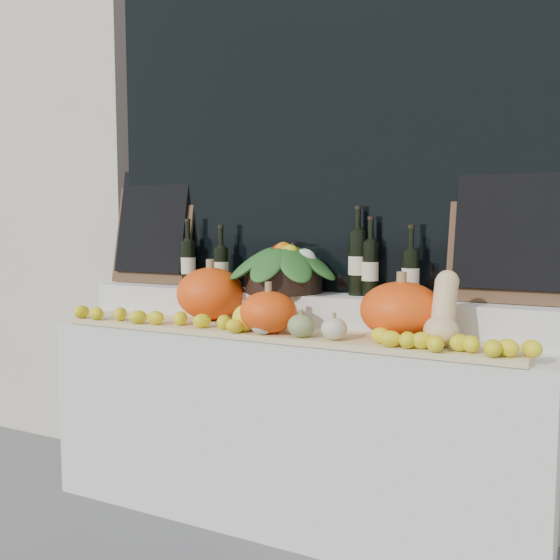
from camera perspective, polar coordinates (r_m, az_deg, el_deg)
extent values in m
cube|color=beige|center=(3.57, 6.16, 19.53)|extent=(7.00, 0.90, 4.50)
cube|color=black|center=(3.09, 3.04, 15.12)|extent=(2.40, 0.04, 2.10)
cube|color=black|center=(3.06, 2.80, 15.21)|extent=(2.20, 0.02, 2.00)
cube|color=silver|center=(2.95, 0.67, -13.11)|extent=(2.30, 0.55, 0.88)
cube|color=silver|center=(2.97, 1.97, -2.70)|extent=(2.30, 0.25, 0.16)
cube|color=tan|center=(2.73, -0.48, -4.84)|extent=(2.10, 0.32, 0.02)
ellipsoid|color=#FF500D|center=(3.01, -6.38, -1.25)|extent=(0.33, 0.33, 0.25)
ellipsoid|color=#FF500D|center=(2.57, 11.01, -2.71)|extent=(0.42, 0.42, 0.23)
ellipsoid|color=#FF500D|center=(2.65, -1.07, -2.95)|extent=(0.32, 0.32, 0.18)
ellipsoid|color=#DFBB83|center=(2.44, 14.52, -4.53)|extent=(0.13, 0.13, 0.12)
cylinder|color=#DFBB83|center=(2.47, 14.83, -1.83)|extent=(0.09, 0.14, 0.18)
sphere|color=#DFBB83|center=(2.50, 15.06, -0.14)|extent=(0.09, 0.09, 0.09)
ellipsoid|color=#335E1C|center=(2.55, 1.93, -4.20)|extent=(0.11, 0.11, 0.10)
cylinder|color=olive|center=(2.55, 1.93, -2.90)|extent=(0.02, 0.02, 0.02)
ellipsoid|color=#335E1C|center=(2.71, -3.41, -3.76)|extent=(0.10, 0.10, 0.09)
cylinder|color=olive|center=(2.70, -3.41, -2.63)|extent=(0.02, 0.02, 0.02)
ellipsoid|color=beige|center=(2.62, -1.63, -4.15)|extent=(0.10, 0.10, 0.08)
cylinder|color=olive|center=(2.61, -1.63, -3.06)|extent=(0.02, 0.02, 0.02)
ellipsoid|color=yellow|center=(2.69, -3.27, -3.51)|extent=(0.10, 0.10, 0.12)
cylinder|color=olive|center=(2.68, -3.28, -2.06)|extent=(0.02, 0.02, 0.02)
ellipsoid|color=beige|center=(2.51, 4.97, -4.46)|extent=(0.11, 0.11, 0.09)
cylinder|color=olive|center=(2.50, 4.98, -3.19)|extent=(0.02, 0.02, 0.02)
cylinder|color=black|center=(2.97, 0.33, 0.04)|extent=(0.37, 0.37, 0.12)
cylinder|color=black|center=(3.27, -8.38, 1.50)|extent=(0.07, 0.07, 0.24)
cylinder|color=black|center=(3.27, -8.42, 4.44)|extent=(0.03, 0.03, 0.10)
cylinder|color=beige|center=(3.27, -8.38, 1.33)|extent=(0.08, 0.08, 0.08)
cylinder|color=black|center=(3.27, -8.44, 5.43)|extent=(0.03, 0.03, 0.02)
cylinder|color=black|center=(3.15, -5.41, 1.09)|extent=(0.07, 0.07, 0.20)
cylinder|color=black|center=(3.14, -5.44, 3.86)|extent=(0.03, 0.03, 0.10)
cylinder|color=beige|center=(3.15, -5.41, 0.91)|extent=(0.08, 0.08, 0.08)
cylinder|color=black|center=(3.14, -5.45, 4.88)|extent=(0.03, 0.03, 0.02)
cylinder|color=black|center=(2.87, 7.09, 1.53)|extent=(0.08, 0.08, 0.29)
cylinder|color=black|center=(2.86, 7.14, 5.46)|extent=(0.03, 0.03, 0.10)
cylinder|color=beige|center=(2.87, 7.09, 1.33)|extent=(0.08, 0.08, 0.08)
cylinder|color=black|center=(2.86, 7.15, 6.58)|extent=(0.03, 0.03, 0.02)
cylinder|color=black|center=(2.84, 8.24, 1.00)|extent=(0.07, 0.07, 0.25)
cylinder|color=black|center=(2.84, 8.29, 4.49)|extent=(0.03, 0.03, 0.10)
cylinder|color=beige|center=(2.84, 8.24, 0.80)|extent=(0.08, 0.08, 0.08)
cylinder|color=black|center=(2.83, 8.30, 5.62)|extent=(0.03, 0.03, 0.02)
cylinder|color=black|center=(2.75, 11.84, 0.41)|extent=(0.07, 0.07, 0.21)
cylinder|color=black|center=(2.74, 11.90, 3.64)|extent=(0.03, 0.03, 0.10)
cylinder|color=beige|center=(2.75, 11.83, 0.20)|extent=(0.08, 0.08, 0.08)
cylinder|color=black|center=(2.74, 11.92, 4.81)|extent=(0.03, 0.03, 0.02)
cube|color=#4C331E|center=(3.48, -11.43, 4.78)|extent=(0.50, 0.14, 0.61)
cube|color=black|center=(3.47, -11.60, 5.27)|extent=(0.44, 0.13, 0.55)
cube|color=#4C331E|center=(2.75, 20.35, 4.38)|extent=(0.50, 0.14, 0.61)
cube|color=black|center=(2.74, 20.34, 5.00)|extent=(0.44, 0.13, 0.55)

